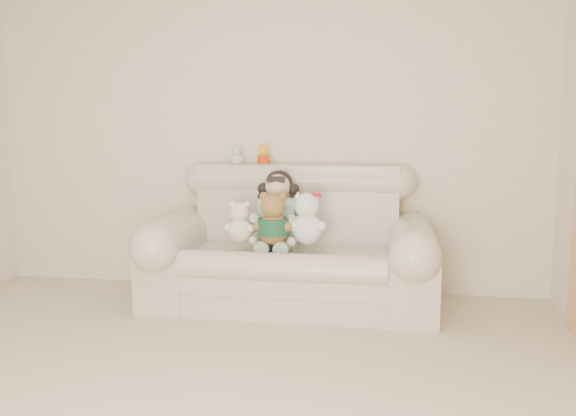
{
  "coord_description": "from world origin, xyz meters",
  "views": [
    {
      "loc": [
        1.0,
        -2.34,
        1.34
      ],
      "look_at": [
        0.29,
        1.9,
        0.75
      ],
      "focal_mm": 38.04,
      "sensor_mm": 36.0,
      "label": 1
    }
  ],
  "objects_px": {
    "brown_teddy": "(273,213)",
    "white_cat": "(307,213)",
    "sofa": "(290,238)",
    "cream_teddy": "(240,218)",
    "seated_child": "(278,209)"
  },
  "relations": [
    {
      "from": "sofa",
      "to": "seated_child",
      "type": "relative_size",
      "value": 3.55
    },
    {
      "from": "sofa",
      "to": "brown_teddy",
      "type": "relative_size",
      "value": 4.82
    },
    {
      "from": "seated_child",
      "to": "white_cat",
      "type": "distance_m",
      "value": 0.31
    },
    {
      "from": "brown_teddy",
      "to": "white_cat",
      "type": "xyz_separation_m",
      "value": [
        0.23,
        0.05,
        0.0
      ]
    },
    {
      "from": "brown_teddy",
      "to": "cream_teddy",
      "type": "bearing_deg",
      "value": 157.78
    },
    {
      "from": "sofa",
      "to": "white_cat",
      "type": "relative_size",
      "value": 4.76
    },
    {
      "from": "cream_teddy",
      "to": "brown_teddy",
      "type": "bearing_deg",
      "value": -21.76
    },
    {
      "from": "sofa",
      "to": "cream_teddy",
      "type": "relative_size",
      "value": 5.97
    },
    {
      "from": "sofa",
      "to": "cream_teddy",
      "type": "xyz_separation_m",
      "value": [
        -0.34,
        -0.13,
        0.16
      ]
    },
    {
      "from": "sofa",
      "to": "seated_child",
      "type": "bearing_deg",
      "value": 142.68
    },
    {
      "from": "sofa",
      "to": "seated_child",
      "type": "xyz_separation_m",
      "value": [
        -0.1,
        0.08,
        0.2
      ]
    },
    {
      "from": "brown_teddy",
      "to": "white_cat",
      "type": "distance_m",
      "value": 0.24
    },
    {
      "from": "seated_child",
      "to": "brown_teddy",
      "type": "bearing_deg",
      "value": -86.29
    },
    {
      "from": "brown_teddy",
      "to": "white_cat",
      "type": "bearing_deg",
      "value": -2.38
    },
    {
      "from": "seated_child",
      "to": "cream_teddy",
      "type": "relative_size",
      "value": 1.68
    }
  ]
}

